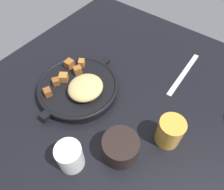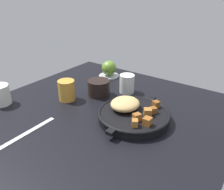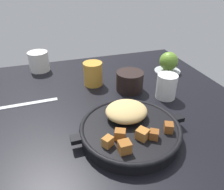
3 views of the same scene
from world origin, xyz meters
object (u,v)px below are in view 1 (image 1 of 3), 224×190
cast_iron_skillet (79,87)px  juice_glass_amber (170,132)px  coffee_mug_dark (120,148)px  butter_knife (184,74)px  white_creamer_pitcher (70,157)px

cast_iron_skillet → juice_glass_amber: (-2.23, 29.73, 1.70)cm
cast_iron_skillet → coffee_mug_dark: cast_iron_skillet is taller
juice_glass_amber → coffee_mug_dark: 13.36cm
juice_glass_amber → coffee_mug_dark: size_ratio=0.90×
butter_knife → coffee_mug_dark: coffee_mug_dark is taller
juice_glass_amber → coffee_mug_dark: (10.86, -7.74, -0.83)cm
cast_iron_skillet → white_creamer_pitcher: bearing=37.8°
cast_iron_skillet → coffee_mug_dark: (8.63, 21.99, 0.88)cm
cast_iron_skillet → white_creamer_pitcher: white_creamer_pitcher is taller
coffee_mug_dark → butter_knife: bearing=178.4°
butter_knife → juice_glass_amber: juice_glass_amber is taller
coffee_mug_dark → white_creamer_pitcher: bearing=-41.1°
white_creamer_pitcher → coffee_mug_dark: size_ratio=0.87×
butter_knife → juice_glass_amber: 26.07cm
white_creamer_pitcher → coffee_mug_dark: 12.35cm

